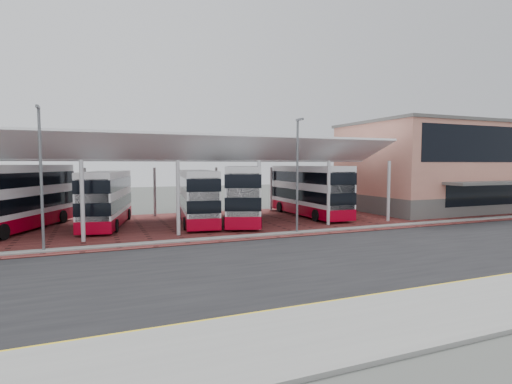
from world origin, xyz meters
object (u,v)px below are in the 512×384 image
Objects in this scene: bus_2 at (107,199)px; bus_3 at (197,197)px; bus_4 at (243,194)px; bus_5 at (309,191)px; bus_1 at (17,198)px; terminal at (436,167)px.

bus_3 is at bearing 1.80° from bus_2.
bus_3 is at bearing -168.25° from bus_4.
bus_5 is at bearing 9.95° from bus_2.
bus_3 is 3.85m from bus_4.
bus_1 reaches higher than bus_3.
bus_4 is (10.76, -1.82, 0.20)m from bus_2.
bus_1 is 1.09× the size of bus_3.
bus_2 is at bearing 178.48° from terminal.
terminal is 1.71× the size of bus_3.
bus_2 is at bearing 178.33° from bus_3.
terminal is 39.55m from bus_1.
bus_3 is (13.05, -1.23, -0.24)m from bus_1.
bus_5 is at bearing 29.62° from bus_4.
bus_1 reaches higher than bus_5.
terminal is 1.61× the size of bus_5.
bus_3 is (6.95, -1.25, 0.02)m from bus_2.
bus_3 is at bearing -179.20° from terminal.
bus_1 is at bearing 178.75° from terminal.
bus_4 is 1.01× the size of bus_5.
bus_3 is at bearing -175.96° from bus_5.
bus_1 is at bearing -167.74° from bus_2.
bus_3 is (-26.43, -0.37, -2.44)m from terminal.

